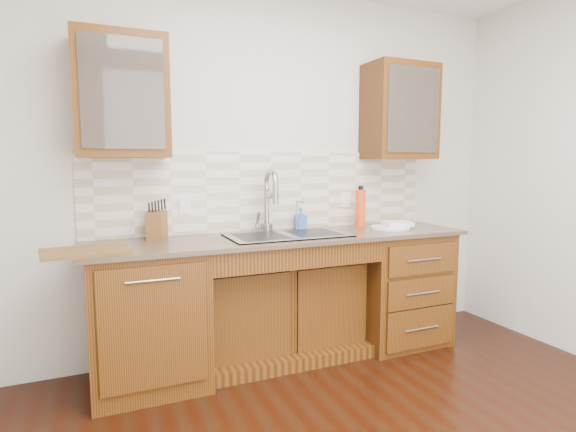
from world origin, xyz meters
name	(u,v)px	position (x,y,z in m)	size (l,w,h in m)	color
wall_back	(268,172)	(0.00, 1.80, 1.35)	(4.00, 0.10, 2.70)	beige
base_cabinet_left	(149,317)	(-0.95, 1.44, 0.44)	(0.70, 0.62, 0.88)	#593014
base_cabinet_center	(281,308)	(0.00, 1.53, 0.35)	(1.20, 0.44, 0.70)	#593014
base_cabinet_right	(395,286)	(0.95, 1.44, 0.44)	(0.70, 0.62, 0.88)	#593014
countertop	(287,237)	(0.00, 1.43, 0.90)	(2.70, 0.65, 0.03)	#84705B
backsplash	(271,191)	(0.00, 1.74, 1.21)	(2.70, 0.02, 0.59)	beige
sink	(287,248)	(0.00, 1.41, 0.83)	(0.84, 0.46, 0.19)	#9E9EA5
faucet	(267,205)	(-0.07, 1.64, 1.11)	(0.04, 0.04, 0.40)	#999993
filter_tap	(297,214)	(0.18, 1.65, 1.03)	(0.02, 0.02, 0.24)	#999993
upper_cabinet_left	(121,97)	(-1.05, 1.58, 1.83)	(0.55, 0.34, 0.75)	#593014
upper_cabinet_right	(399,112)	(1.05, 1.58, 1.83)	(0.55, 0.34, 0.75)	#593014
outlet_left	(185,205)	(-0.65, 1.73, 1.12)	(0.08, 0.01, 0.12)	white
outlet_right	(346,200)	(0.65, 1.73, 1.12)	(0.08, 0.01, 0.12)	white
soap_bottle	(301,219)	(0.22, 1.66, 0.99)	(0.07, 0.08, 0.16)	blue
water_bottle	(360,208)	(0.70, 1.58, 1.06)	(0.08, 0.08, 0.30)	#EC4013
plate	(390,227)	(0.88, 1.42, 0.92)	(0.30, 0.30, 0.02)	white
dish_towel	(398,224)	(0.96, 1.44, 0.94)	(0.22, 0.16, 0.03)	beige
knife_block	(157,225)	(-0.86, 1.61, 1.00)	(0.10, 0.17, 0.19)	olive
cutting_board	(85,251)	(-1.29, 1.29, 0.92)	(0.46, 0.32, 0.02)	brown
cup_left_a	(97,103)	(-1.19, 1.58, 1.78)	(0.14, 0.14, 0.11)	white
cup_left_b	(146,107)	(-0.91, 1.58, 1.77)	(0.10, 0.10, 0.09)	silver
cup_right_a	(385,117)	(0.91, 1.58, 1.78)	(0.14, 0.14, 0.11)	white
cup_right_b	(409,119)	(1.15, 1.58, 1.77)	(0.10, 0.10, 0.10)	white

